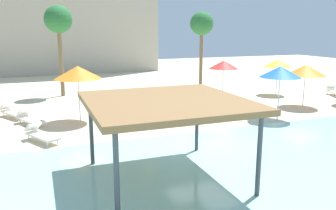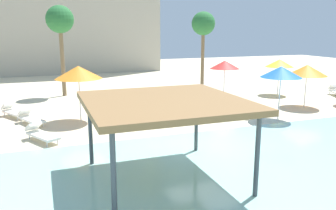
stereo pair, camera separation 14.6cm
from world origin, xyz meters
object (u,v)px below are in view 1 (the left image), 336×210
Objects in this scene: beach_umbrella_blue_1 at (280,72)px; lounge_chair_3 at (12,112)px; lounge_chair_4 at (40,134)px; shade_pavilion at (166,104)px; beach_umbrella_orange_6 at (78,72)px; palm_tree_1 at (202,25)px; lounge_chair_1 at (29,118)px; lounge_chair_2 at (244,109)px; palm_tree_2 at (58,21)px; lounge_chair_0 at (335,91)px; beach_umbrella_orange_3 at (306,70)px; beach_umbrella_yellow_0 at (278,63)px; beach_umbrella_red_7 at (224,65)px.

beach_umbrella_blue_1 is 14.38m from lounge_chair_3.
shade_pavilion is at bearing 4.92° from lounge_chair_4.
palm_tree_1 is (10.81, 8.03, 2.45)m from beach_umbrella_orange_6.
lounge_chair_1 is 0.32× the size of palm_tree_1.
lounge_chair_2 and lounge_chair_4 have the same top height.
palm_tree_2 is (-10.13, 10.85, 2.67)m from beach_umbrella_blue_1.
lounge_chair_0 is 1.02× the size of lounge_chair_3.
lounge_chair_1 is 3.06m from lounge_chair_4.
lounge_chair_0 is 1.02× the size of lounge_chair_4.
lounge_chair_2 is 11.11m from palm_tree_1.
shade_pavilion reaches higher than beach_umbrella_orange_3.
palm_tree_2 is at bearing -177.83° from palm_tree_1.
lounge_chair_2 is 10.70m from lounge_chair_4.
shade_pavilion is 1.83× the size of beach_umbrella_orange_3.
beach_umbrella_blue_1 is 12.00m from lounge_chair_4.
beach_umbrella_blue_1 is at bearing -127.22° from beach_umbrella_yellow_0.
shade_pavilion reaches higher than lounge_chair_0.
beach_umbrella_red_7 is at bearing -27.80° from palm_tree_2.
beach_umbrella_red_7 is (7.98, 10.53, -0.07)m from shade_pavilion.
palm_tree_1 is at bearing 94.42° from lounge_chair_1.
shade_pavilion is 13.52m from beach_umbrella_orange_3.
shade_pavilion is at bearing -78.28° from beach_umbrella_orange_6.
palm_tree_2 reaches higher than palm_tree_1.
beach_umbrella_orange_6 reaches higher than lounge_chair_1.
beach_umbrella_orange_6 is 1.48× the size of lounge_chair_3.
shade_pavilion is 9.51m from beach_umbrella_blue_1.
beach_umbrella_red_7 is 6.36m from palm_tree_1.
shade_pavilion is 2.38× the size of lounge_chair_0.
lounge_chair_0 and lounge_chair_2 have the same top height.
shade_pavilion reaches higher than lounge_chair_3.
lounge_chair_2 is at bearing -50.52° from lounge_chair_0.
beach_umbrella_red_7 is 11.64m from palm_tree_2.
palm_tree_2 is at bearing 141.76° from lounge_chair_4.
beach_umbrella_blue_1 is at bearing -150.07° from beach_umbrella_orange_3.
lounge_chair_3 is (-13.17, 5.35, -2.19)m from beach_umbrella_blue_1.
lounge_chair_3 is 0.31× the size of palm_tree_2.
beach_umbrella_orange_3 is at bearing -42.59° from lounge_chair_0.
beach_umbrella_orange_6 is 4.53m from lounge_chair_3.
beach_umbrella_orange_6 is at bearing 27.35° from lounge_chair_3.
lounge_chair_3 is 0.99× the size of lounge_chair_4.
beach_umbrella_red_7 reaches higher than beach_umbrella_orange_3.
beach_umbrella_red_7 is at bearing -175.47° from beach_umbrella_yellow_0.
shade_pavilion is 1.78× the size of beach_umbrella_red_7.
beach_umbrella_yellow_0 is 4.09m from beach_umbrella_orange_3.
lounge_chair_1 is 16.05m from palm_tree_1.
beach_umbrella_orange_6 is at bearing 161.72° from beach_umbrella_blue_1.
lounge_chair_1 is (-16.79, -2.45, -1.95)m from beach_umbrella_yellow_0.
lounge_chair_3 and lounge_chair_4 have the same top height.
lounge_chair_2 is at bearing -172.78° from beach_umbrella_orange_3.
lounge_chair_4 is at bearing -161.46° from beach_umbrella_yellow_0.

